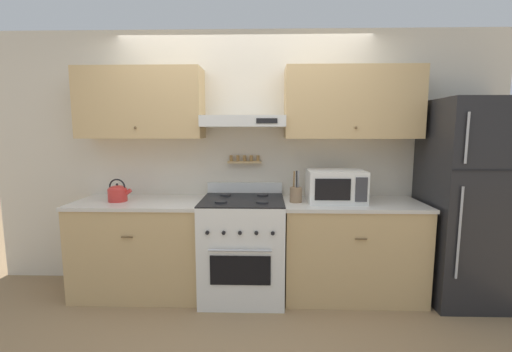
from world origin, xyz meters
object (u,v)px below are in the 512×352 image
Objects in this scene: stove_range at (243,247)px; tea_kettle at (118,193)px; refrigerator at (470,202)px; utensil_crock at (296,194)px; microwave at (336,186)px.

stove_range is 4.62× the size of tea_kettle.
utensil_crock is (-1.59, 0.02, 0.06)m from refrigerator.
stove_range is at bearing -178.31° from utensil_crock.
refrigerator is 1.22m from microwave.
microwave reaches higher than tea_kettle.
tea_kettle reaches higher than stove_range.
tea_kettle is at bearing 179.29° from stove_range.
utensil_crock is at bearing 0.00° from tea_kettle.
utensil_crock reaches higher than stove_range.
refrigerator is at bearing -0.77° from utensil_crock.
tea_kettle is 1.68m from utensil_crock.
tea_kettle is 0.76× the size of utensil_crock.
stove_range is 2.13m from refrigerator.
refrigerator is 8.19× the size of tea_kettle.
refrigerator is (2.08, -0.01, 0.45)m from stove_range.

